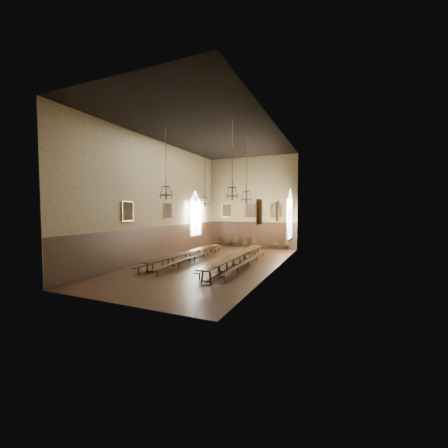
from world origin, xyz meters
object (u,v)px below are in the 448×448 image
Objects in this scene: chandelier_back_right at (246,195)px; bench_left_outer at (182,256)px; bench_left_inner at (195,257)px; bench_right_outer at (248,262)px; chandelier_front_right at (232,190)px; table_right at (237,260)px; chair_5 at (263,246)px; chair_3 at (245,245)px; chair_7 at (287,247)px; bench_right_inner at (233,261)px; chandelier_front_left at (166,191)px; table_left at (188,256)px; chandelier_back_left at (205,200)px; chair_0 at (218,243)px; chair_6 at (275,246)px; chair_1 at (227,243)px; chair_2 at (236,244)px; chair_4 at (254,245)px.

bench_left_outer is at bearing -156.73° from chandelier_back_right.
bench_left_inner reaches higher than bench_left_outer.
bench_right_outer is 5.16m from chandelier_front_right.
chair_5 reaches higher than table_right.
bench_right_outer is 9.05m from chair_3.
chandelier_back_right reaches higher than chair_7.
bench_left_outer is at bearing 179.43° from bench_right_inner.
bench_right_inner is at bearing 30.04° from chandelier_front_left.
table_left is 5.13m from chandelier_back_left.
chair_7 is at bearing 18.09° from chair_0.
bench_right_outer is (5.21, -0.05, -0.03)m from bench_left_outer.
chandelier_back_left is 6.58m from chandelier_front_right.
chandelier_front_right is (-0.26, -10.67, 4.65)m from chair_6.
chair_5 reaches higher than table_left.
bench_right_inner is at bearing 1.69° from table_left.
chair_3 is at bearing 105.47° from table_right.
chair_1 is 0.20× the size of chandelier_back_left.
chandelier_front_left is at bearing -66.07° from chair_0.
table_left is at bearing -106.02° from chair_2.
chair_0 is at bearing 103.93° from chandelier_back_left.
bench_left_inner is 8.70m from chair_4.
chandelier_back_right is (5.29, -6.58, 4.57)m from chair_0.
chandelier_front_right is at bearing -24.33° from bench_left_outer.
chandelier_back_right reaches higher than bench_right_inner.
chandelier_front_right is (3.81, -2.18, 4.64)m from bench_left_inner.
chandelier_front_left is at bearing -149.96° from bench_right_inner.
chandelier_back_right reaches higher than chair_5.
chair_5 is at bearing 93.73° from chandelier_back_right.
table_left is 9.57× the size of chair_7.
chair_5 is 0.20× the size of chandelier_front_right.
chair_2 is at bearing 82.91° from bench_left_outer.
chandelier_back_left reaches higher than chair_2.
bench_left_outer is 2.26× the size of chandelier_back_right.
chair_1 reaches higher than bench_right_outer.
chair_1 is 1.02× the size of chair_4.
table_left is at bearing -178.31° from bench_right_inner.
chair_2 reaches higher than bench_right_outer.
chair_4 is (-1.48, 8.78, -0.12)m from table_right.
chandelier_front_right reaches higher than bench_right_inner.
chair_4 is at bearing 104.55° from bench_right_outer.
chandelier_back_right is at bearing 23.27° from bench_left_outer.
chair_6 reaches higher than chair_3.
table_left reaches higher than bench_left_inner.
table_right is (3.92, -0.18, 0.04)m from table_left.
chair_7 is 0.21× the size of chandelier_front_right.
chair_2 is 1.07× the size of chair_3.
chandelier_back_right is at bearing 45.08° from chandelier_front_left.
chandelier_back_right is (-0.08, 2.22, 4.45)m from table_right.
bench_right_inner is at bearing -75.60° from chair_1.
chair_1 is 9.05m from chandelier_back_right.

